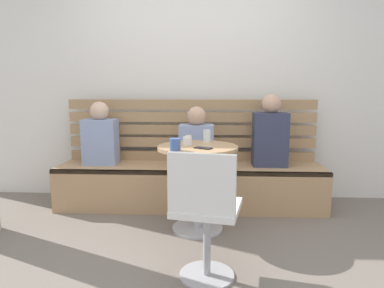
{
  "coord_description": "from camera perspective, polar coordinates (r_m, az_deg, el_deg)",
  "views": [
    {
      "loc": [
        0.19,
        -2.18,
        1.21
      ],
      "look_at": [
        0.05,
        0.66,
        0.75
      ],
      "focal_mm": 31.68,
      "sensor_mm": 36.0,
      "label": 1
    }
  ],
  "objects": [
    {
      "name": "back_wall",
      "position": [
        3.83,
        0.0,
        12.78
      ],
      "size": [
        5.2,
        0.1,
        2.9
      ],
      "primitive_type": "cube",
      "color": "silver",
      "rests_on": "ground"
    },
    {
      "name": "phone_on_table",
      "position": [
        2.72,
        1.9,
        -0.69
      ],
      "size": [
        0.16,
        0.13,
        0.01
      ],
      "primitive_type": "cube",
      "rotation": [
        0.0,
        0.0,
        1.07
      ],
      "color": "black",
      "rests_on": "cafe_table"
    },
    {
      "name": "booth_backrest",
      "position": [
        3.65,
        -0.16,
        2.37
      ],
      "size": [
        2.65,
        0.04,
        0.66
      ],
      "color": "#A68157",
      "rests_on": "booth_bench"
    },
    {
      "name": "ground",
      "position": [
        2.5,
        -2.02,
        -19.77
      ],
      "size": [
        8.0,
        8.0,
        0.0
      ],
      "primitive_type": "plane",
      "color": "#70665B"
    },
    {
      "name": "cup_ceramic_white",
      "position": [
        2.88,
        -0.81,
        0.5
      ],
      "size": [
        0.08,
        0.08,
        0.07
      ],
      "primitive_type": "cylinder",
      "color": "white",
      "rests_on": "cafe_table"
    },
    {
      "name": "cafe_table",
      "position": [
        2.89,
        0.95,
        -4.66
      ],
      "size": [
        0.68,
        0.68,
        0.74
      ],
      "color": "#ADADB2",
      "rests_on": "ground"
    },
    {
      "name": "cup_espresso_small",
      "position": [
        3.1,
        -0.6,
        0.98
      ],
      "size": [
        0.06,
        0.06,
        0.05
      ],
      "primitive_type": "cylinder",
      "color": "silver",
      "rests_on": "cafe_table"
    },
    {
      "name": "person_child_middle",
      "position": [
        3.38,
        0.75,
        0.58
      ],
      "size": [
        0.34,
        0.22,
        0.6
      ],
      "color": "#8C9EC6",
      "rests_on": "booth_bench"
    },
    {
      "name": "person_child_left",
      "position": [
        3.62,
        -15.16,
        1.19
      ],
      "size": [
        0.34,
        0.22,
        0.65
      ],
      "color": "#8C9EC6",
      "rests_on": "booth_bench"
    },
    {
      "name": "person_adult",
      "position": [
        3.5,
        13.02,
        1.59
      ],
      "size": [
        0.34,
        0.22,
        0.72
      ],
      "color": "#333851",
      "rests_on": "booth_bench"
    },
    {
      "name": "booth_bench",
      "position": [
        3.52,
        -0.36,
        -7.11
      ],
      "size": [
        2.7,
        0.52,
        0.44
      ],
      "color": "tan",
      "rests_on": "ground"
    },
    {
      "name": "white_chair",
      "position": [
        2.12,
        2.21,
        -11.33
      ],
      "size": [
        0.47,
        0.47,
        0.85
      ],
      "color": "#ADADB2",
      "rests_on": "ground"
    },
    {
      "name": "cup_water_clear",
      "position": [
        3.05,
        2.52,
        1.38
      ],
      "size": [
        0.07,
        0.07,
        0.11
      ],
      "primitive_type": "cylinder",
      "color": "white",
      "rests_on": "cafe_table"
    },
    {
      "name": "cup_mug_blue",
      "position": [
        2.62,
        -2.86,
        -0.09
      ],
      "size": [
        0.08,
        0.08,
        0.09
      ],
      "primitive_type": "cylinder",
      "color": "#3D5B9E",
      "rests_on": "cafe_table"
    }
  ]
}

